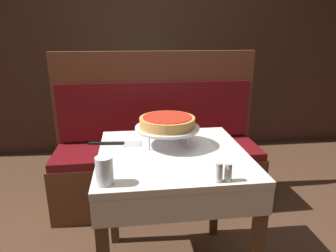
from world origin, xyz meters
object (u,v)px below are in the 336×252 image
at_px(dining_table_rear, 140,105).
at_px(water_glass_near, 104,170).
at_px(pepper_shaker, 228,172).
at_px(pizza_server, 117,143).
at_px(booth_bench, 158,162).
at_px(pizza_pan_stand, 167,128).
at_px(dining_table_front, 172,170).
at_px(napkin_holder, 166,124).
at_px(salt_shaker, 219,172).
at_px(deep_dish_pizza, 167,122).
at_px(condiment_caddy, 129,89).

height_order(dining_table_rear, water_glass_near, water_glass_near).
bearing_deg(water_glass_near, pepper_shaker, -4.35).
relative_size(pizza_server, water_glass_near, 2.52).
relative_size(booth_bench, water_glass_near, 14.24).
distance_m(dining_table_rear, pizza_pan_stand, 1.43).
relative_size(dining_table_front, napkin_holder, 7.77).
bearing_deg(salt_shaker, deep_dish_pizza, 109.85).
relative_size(dining_table_rear, condiment_caddy, 5.39).
relative_size(dining_table_front, pizza_pan_stand, 2.27).
xyz_separation_m(water_glass_near, pepper_shaker, (0.50, -0.04, -0.02)).
xyz_separation_m(pepper_shaker, napkin_holder, (-0.18, 0.67, 0.01)).
xyz_separation_m(dining_table_front, condiment_caddy, (-0.21, 1.61, 0.15)).
bearing_deg(dining_table_rear, salt_shaker, -82.34).
bearing_deg(deep_dish_pizza, booth_bench, 88.55).
height_order(pizza_server, salt_shaker, salt_shaker).
relative_size(dining_table_rear, deep_dish_pizza, 2.65).
xyz_separation_m(booth_bench, pizza_server, (-0.29, -0.67, 0.43)).
xyz_separation_m(deep_dish_pizza, pizza_server, (-0.27, 0.05, -0.13)).
bearing_deg(dining_table_front, salt_shaker, -67.15).
relative_size(dining_table_front, deep_dish_pizza, 2.65).
bearing_deg(pizza_server, condiment_caddy, 87.17).
height_order(napkin_holder, condiment_caddy, condiment_caddy).
bearing_deg(dining_table_front, deep_dish_pizza, 98.50).
height_order(salt_shaker, napkin_holder, napkin_holder).
distance_m(dining_table_front, pizza_pan_stand, 0.22).
distance_m(dining_table_front, deep_dish_pizza, 0.26).
relative_size(deep_dish_pizza, napkin_holder, 2.93).
relative_size(pizza_pan_stand, condiment_caddy, 2.37).
bearing_deg(booth_bench, pepper_shaker, -81.22).
bearing_deg(pepper_shaker, dining_table_front, 118.48).
height_order(dining_table_rear, deep_dish_pizza, deep_dish_pizza).
bearing_deg(water_glass_near, pizza_server, 86.08).
distance_m(water_glass_near, condiment_caddy, 1.91).
bearing_deg(condiment_caddy, dining_table_front, -82.45).
distance_m(water_glass_near, salt_shaker, 0.46).
bearing_deg(dining_table_rear, booth_bench, -80.89).
distance_m(pizza_pan_stand, pizza_server, 0.29).
xyz_separation_m(napkin_holder, condiment_caddy, (-0.22, 1.28, -0.00)).
bearing_deg(napkin_holder, condiment_caddy, 99.68).
xyz_separation_m(booth_bench, salt_shaker, (0.14, -1.15, 0.46)).
distance_m(pizza_pan_stand, water_glass_near, 0.50).
xyz_separation_m(salt_shaker, napkin_holder, (-0.14, 0.67, 0.01)).
height_order(pizza_pan_stand, pepper_shaker, pizza_pan_stand).
bearing_deg(condiment_caddy, pepper_shaker, -78.50).
bearing_deg(napkin_holder, pizza_pan_stand, -94.70).
height_order(dining_table_front, dining_table_rear, dining_table_rear).
relative_size(pizza_pan_stand, napkin_holder, 3.43).
bearing_deg(salt_shaker, pepper_shaker, -0.00).
relative_size(salt_shaker, napkin_holder, 0.80).
relative_size(pizza_server, napkin_holder, 2.87).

